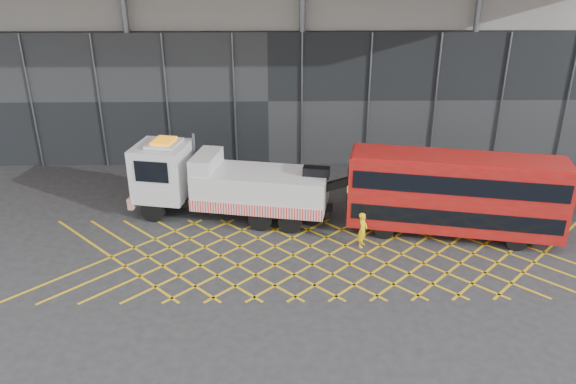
{
  "coord_description": "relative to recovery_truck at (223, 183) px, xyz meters",
  "views": [
    {
      "loc": [
        2.56,
        -21.52,
        12.59
      ],
      "look_at": [
        3.0,
        1.5,
        2.4
      ],
      "focal_mm": 35.0,
      "sensor_mm": 36.0,
      "label": 1
    }
  ],
  "objects": [
    {
      "name": "ground_plane",
      "position": [
        0.16,
        -3.96,
        -1.83
      ],
      "size": [
        120.0,
        120.0,
        0.0
      ],
      "primitive_type": "plane",
      "color": "#29292B"
    },
    {
      "name": "bus_towed",
      "position": [
        10.81,
        -2.13,
        0.35
      ],
      "size": [
        9.9,
        4.2,
        3.93
      ],
      "rotation": [
        0.0,
        0.0,
        -0.21
      ],
      "color": "#9E0F0C",
      "rests_on": "ground_plane"
    },
    {
      "name": "worker",
      "position": [
        6.51,
        -3.17,
        -1.0
      ],
      "size": [
        0.61,
        0.71,
        1.66
      ],
      "primitive_type": "imported",
      "rotation": [
        0.0,
        0.0,
        1.14
      ],
      "color": "yellow",
      "rests_on": "ground_plane"
    },
    {
      "name": "recovery_truck",
      "position": [
        0.0,
        0.0,
        0.0
      ],
      "size": [
        11.41,
        4.54,
        3.96
      ],
      "rotation": [
        0.0,
        0.0,
        -0.2
      ],
      "color": "black",
      "rests_on": "ground_plane"
    },
    {
      "name": "construction_building",
      "position": [
        2.08,
        14.43,
        7.15
      ],
      "size": [
        55.0,
        23.97,
        18.0
      ],
      "color": "gray",
      "rests_on": "ground_plane"
    },
    {
      "name": "road_markings",
      "position": [
        4.96,
        -3.96,
        -1.82
      ],
      "size": [
        26.36,
        7.16,
        0.01
      ],
      "color": "gold",
      "rests_on": "ground_plane"
    }
  ]
}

